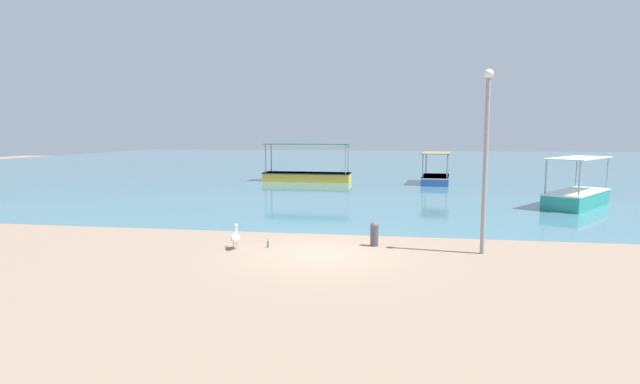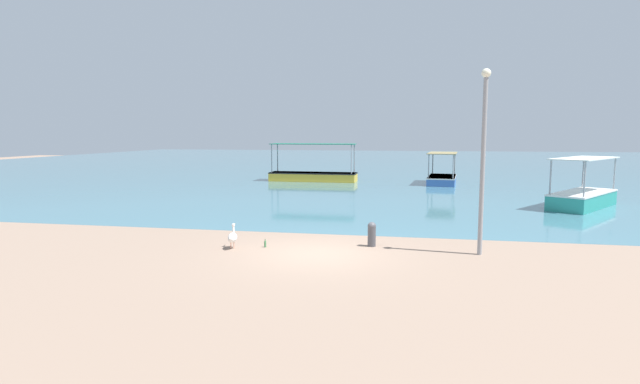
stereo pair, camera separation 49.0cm
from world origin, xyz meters
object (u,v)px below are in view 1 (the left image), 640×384
(lamp_post, at_px, (486,151))
(glass_bottle, at_px, (268,244))
(mooring_bollard, at_px, (374,233))
(fishing_boat_near_right, at_px, (307,174))
(pelican, at_px, (235,238))
(fishing_boat_far_left, at_px, (577,196))
(fishing_boat_outer, at_px, (436,177))

(lamp_post, xyz_separation_m, glass_bottle, (-6.78, -0.26, -3.06))
(mooring_bollard, bearing_deg, fishing_boat_near_right, 106.32)
(fishing_boat_near_right, height_order, mooring_bollard, fishing_boat_near_right)
(fishing_boat_near_right, xyz_separation_m, mooring_bollard, (6.37, -21.74, -0.11))
(glass_bottle, bearing_deg, pelican, -159.11)
(pelican, bearing_deg, fishing_boat_far_left, 39.94)
(fishing_boat_outer, relative_size, mooring_bollard, 6.04)
(pelican, bearing_deg, fishing_boat_near_right, 94.90)
(fishing_boat_near_right, bearing_deg, pelican, -85.10)
(glass_bottle, bearing_deg, fishing_boat_far_left, 41.07)
(fishing_boat_far_left, height_order, mooring_bollard, fishing_boat_far_left)
(fishing_boat_outer, bearing_deg, pelican, -108.91)
(fishing_boat_near_right, bearing_deg, lamp_post, -66.39)
(fishing_boat_far_left, bearing_deg, glass_bottle, -138.93)
(fishing_boat_outer, xyz_separation_m, mooring_bollard, (-3.40, -21.62, -0.03))
(glass_bottle, bearing_deg, fishing_boat_near_right, 97.45)
(fishing_boat_near_right, height_order, glass_bottle, fishing_boat_near_right)
(fishing_boat_far_left, height_order, pelican, fishing_boat_far_left)
(pelican, bearing_deg, mooring_bollard, 14.68)
(fishing_boat_near_right, distance_m, fishing_boat_far_left, 19.51)
(fishing_boat_near_right, xyz_separation_m, glass_bottle, (2.95, -22.51, -0.43))
(pelican, bearing_deg, lamp_post, 4.69)
(pelican, distance_m, glass_bottle, 1.08)
(mooring_bollard, bearing_deg, fishing_boat_far_left, 47.70)
(fishing_boat_far_left, relative_size, pelican, 6.48)
(fishing_boat_far_left, bearing_deg, pelican, -140.06)
(fishing_boat_outer, height_order, pelican, fishing_boat_outer)
(lamp_post, bearing_deg, mooring_bollard, 171.27)
(glass_bottle, bearing_deg, mooring_bollard, 12.82)
(fishing_boat_near_right, xyz_separation_m, lamp_post, (9.72, -22.25, 2.62))
(fishing_boat_outer, height_order, fishing_boat_near_right, fishing_boat_near_right)
(lamp_post, distance_m, glass_bottle, 7.44)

